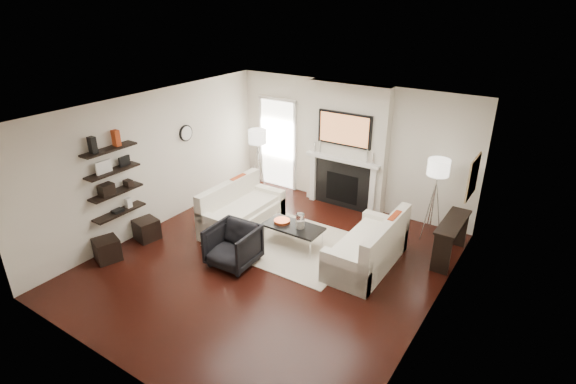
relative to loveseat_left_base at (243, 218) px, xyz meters
The scene contains 71 objects.
room_envelope 1.82m from the loveseat_left_base, 32.89° to the right, with size 6.00×6.00×6.00m.
chimney_breast 2.67m from the loveseat_left_base, 60.38° to the left, with size 1.80×0.25×2.70m, color silver.
fireplace_surround 2.32m from the loveseat_left_base, 58.72° to the left, with size 1.30×0.02×1.04m, color black.
firebox 2.31m from the loveseat_left_base, 58.65° to the left, with size 0.75×0.02×0.65m, color black.
mantel_pilaster_l 2.02m from the loveseat_left_base, 76.22° to the left, with size 0.12×0.08×1.10m, color white.
mantel_pilaster_r 2.75m from the loveseat_left_base, 45.32° to the left, with size 0.12×0.08×1.10m, color white.
mantel_shelf 2.44m from the loveseat_left_base, 58.06° to the left, with size 1.70×0.18×0.07m, color white.
tv_body 2.77m from the loveseat_left_base, 58.39° to the left, with size 1.20×0.06×0.70m, color black.
tv_screen 2.75m from the loveseat_left_base, 57.96° to the left, with size 1.10×0.01×0.62m, color #BF723F.
candlestick_l_tall 2.31m from the loveseat_left_base, 71.49° to the left, with size 0.04×0.04×0.30m, color silver.
candlestick_l_short 2.26m from the loveseat_left_base, 75.03° to the left, with size 0.04×0.04×0.24m, color silver.
candlestick_r_tall 2.82m from the loveseat_left_base, 47.83° to the left, with size 0.04×0.04×0.30m, color silver.
candlestick_r_short 2.89m from the loveseat_left_base, 45.78° to the left, with size 0.04×0.04×0.24m, color silver.
hallway_panel 2.45m from the loveseat_left_base, 106.53° to the left, with size 0.90×0.02×2.10m, color white.
door_trim_l 2.60m from the loveseat_left_base, 117.42° to the left, with size 0.06×0.06×2.16m, color white.
door_trim_r 2.35m from the loveseat_left_base, 94.57° to the left, with size 0.06×0.06×2.16m, color white.
door_trim_top 2.98m from the loveseat_left_base, 106.67° to the left, with size 1.02×0.06×0.06m, color white.
rug 1.09m from the loveseat_left_base, ahead, with size 2.60×2.00×0.01m, color beige.
loveseat_left_base is the anchor object (origin of this frame).
loveseat_left_back 0.46m from the loveseat_left_base, behind, with size 0.18×1.80×0.80m, color white.
loveseat_left_arm_n 0.81m from the loveseat_left_base, 90.00° to the right, with size 0.85×0.18×0.60m, color white.
loveseat_left_arm_s 0.81m from the loveseat_left_base, 90.00° to the left, with size 0.85×0.18×0.60m, color white.
loveseat_left_cushion 0.26m from the loveseat_left_base, ahead, with size 0.63×1.44×0.10m, color white.
pillow_left_orange 0.69m from the loveseat_left_base, 138.15° to the left, with size 0.10×0.42×0.42m, color #A63714.
pillow_left_charcoal 0.68m from the loveseat_left_base, 138.15° to the right, with size 0.10×0.40×0.40m, color black.
loveseat_right_base 2.62m from the loveseat_left_base, ahead, with size 0.85×1.80×0.42m, color white.
loveseat_right_back 2.98m from the loveseat_left_base, ahead, with size 0.18×1.80×0.80m, color white.
loveseat_right_arm_n 2.71m from the loveseat_left_base, 14.82° to the right, with size 0.85×0.18×0.60m, color white.
loveseat_right_arm_s 2.78m from the loveseat_left_base, 19.47° to the left, with size 0.85×0.18×0.60m, color white.
loveseat_right_cushion 2.59m from the loveseat_left_base, ahead, with size 0.63×1.44×0.10m, color white.
pillow_right_orange 3.03m from the loveseat_left_base, ahead, with size 0.10×0.42×0.42m, color #A63714.
pillow_right_charcoal 3.01m from the loveseat_left_base, ahead, with size 0.10×0.40×0.40m, color black.
coffee_table 1.23m from the loveseat_left_base, ahead, with size 1.10×0.55×0.04m, color black.
coffee_leg_nw 0.76m from the loveseat_left_base, 19.40° to the right, with size 0.02×0.02×0.38m, color silver.
coffee_leg_ne 1.74m from the loveseat_left_base, ahead, with size 0.02×0.02×0.38m, color silver.
coffee_leg_sw 0.74m from the loveseat_left_base, 14.57° to the left, with size 0.02×0.02×0.38m, color silver.
coffee_leg_se 1.73m from the loveseat_left_base, ahead, with size 0.02×0.02×0.38m, color silver.
hurricane_glass 1.41m from the loveseat_left_base, ahead, with size 0.16×0.16×0.28m, color white.
hurricane_candle 1.40m from the loveseat_left_base, ahead, with size 0.11×0.11×0.16m, color white.
copper_bowl 1.00m from the loveseat_left_base, ahead, with size 0.30×0.30×0.05m, color #CF4B22.
armchair 1.33m from the loveseat_left_base, 58.68° to the right, with size 0.77×0.72×0.79m, color black.
lamp_left_post 1.60m from the loveseat_left_base, 115.01° to the left, with size 0.02×0.02×1.20m, color silver.
lamp_left_shade 1.98m from the loveseat_left_base, 115.01° to the left, with size 0.40×0.40×0.30m, color white.
lamp_left_leg_a 1.56m from the loveseat_left_base, 111.21° to the left, with size 0.02×0.02×1.25m, color silver.
lamp_left_leg_b 1.70m from the loveseat_left_base, 115.34° to the left, with size 0.02×0.02×1.25m, color silver.
lamp_left_leg_c 1.54m from the loveseat_left_base, 118.48° to the left, with size 0.02×0.02×1.25m, color silver.
lamp_right_post 3.68m from the loveseat_left_base, 27.61° to the left, with size 0.02×0.02×1.20m, color silver.
lamp_right_shade 3.87m from the loveseat_left_base, 27.61° to the left, with size 0.40×0.40×0.30m, color white.
lamp_right_leg_a 3.78m from the loveseat_left_base, 26.83° to the left, with size 0.02×0.02×1.25m, color silver.
lamp_right_leg_b 3.68m from the loveseat_left_base, 29.33° to the left, with size 0.02×0.02×1.25m, color silver.
lamp_right_leg_c 3.59m from the loveseat_left_base, 26.66° to the left, with size 0.02×0.02×1.25m, color silver.
console_top 3.96m from the loveseat_left_base, 16.67° to the left, with size 0.35×1.20×0.04m, color black.
console_leg_n 3.81m from the loveseat_left_base, ahead, with size 0.30×0.04×0.71m, color black.
console_leg_s 4.12m from the loveseat_left_base, 24.01° to the left, with size 0.30×0.04×0.71m, color black.
wall_art 4.34m from the loveseat_left_base, 18.02° to the left, with size 0.03×0.70×0.70m, color tan.
shelf_bottom 2.33m from the loveseat_left_base, 128.79° to the right, with size 0.25×1.00×0.04m, color black.
shelf_lower 2.44m from the loveseat_left_base, 128.79° to the right, with size 0.25×1.00×0.04m, color black.
shelf_upper 2.61m from the loveseat_left_base, 128.79° to the right, with size 0.25×1.00×0.04m, color black.
shelf_top 2.83m from the loveseat_left_base, 128.79° to the right, with size 0.25×1.00×0.04m, color black.
decor_magfile_a 3.11m from the loveseat_left_base, 124.65° to the right, with size 0.12×0.10×0.28m, color black.
decor_magfile_b 2.83m from the loveseat_left_base, 131.68° to the right, with size 0.12×0.10×0.28m, color #A63714.
decor_frame_a 2.79m from the loveseat_left_base, 126.42° to the right, with size 0.04×0.30×0.22m, color white.
decor_frame_b 2.50m from the loveseat_left_base, 133.43° to the right, with size 0.04×0.22×0.18m, color black.
decor_wine_rack 2.62m from the loveseat_left_base, 126.09° to the right, with size 0.18×0.25×0.20m, color black.
decor_box_small 2.28m from the loveseat_left_base, 133.54° to the right, with size 0.15×0.12×0.12m, color black.
decor_books 2.36m from the loveseat_left_base, 128.20° to the right, with size 0.14×0.20×0.05m, color black.
decor_box_tall 2.20m from the loveseat_left_base, 132.34° to the right, with size 0.10×0.10×0.18m, color white.
clock_rim 2.14m from the loveseat_left_base, behind, with size 0.34×0.34×0.04m, color black.
clock_face 2.13m from the loveseat_left_base, behind, with size 0.29×0.29×0.01m, color white.
ottoman_near 1.87m from the loveseat_left_base, 133.12° to the right, with size 0.40×0.40×0.40m, color black.
ottoman_far 2.58m from the loveseat_left_base, 119.58° to the right, with size 0.40×0.40×0.40m, color black.
Camera 1 is at (3.97, -5.41, 4.36)m, focal length 28.00 mm.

